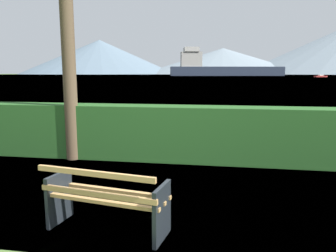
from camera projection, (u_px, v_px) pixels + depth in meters
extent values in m
plane|color=#4C6B33|center=(109.00, 229.00, 4.16)|extent=(1400.00, 1400.00, 0.00)
plane|color=#7A99A8|center=(222.00, 75.00, 305.25)|extent=(620.00, 620.00, 0.00)
cube|color=tan|center=(100.00, 202.00, 3.91)|extent=(1.52, 0.32, 0.04)
cube|color=tan|center=(108.00, 196.00, 4.09)|extent=(1.52, 0.32, 0.04)
cube|color=tan|center=(115.00, 191.00, 4.27)|extent=(1.52, 0.32, 0.04)
cube|color=tan|center=(97.00, 194.00, 3.82)|extent=(1.52, 0.30, 0.06)
cube|color=tan|center=(94.00, 174.00, 3.74)|extent=(1.52, 0.30, 0.06)
cube|color=#1E2328|center=(59.00, 198.00, 4.32)|extent=(0.13, 0.51, 0.68)
cube|color=#1E2328|center=(162.00, 213.00, 3.85)|extent=(0.13, 0.51, 0.68)
cube|color=#285B23|center=(160.00, 133.00, 7.47)|extent=(13.22, 0.73, 1.24)
cylinder|color=brown|center=(68.00, 46.00, 7.18)|extent=(0.30, 0.30, 5.14)
cube|color=#2D384C|center=(227.00, 71.00, 231.51)|extent=(80.72, 28.37, 6.39)
cube|color=beige|center=(191.00, 59.00, 228.97)|extent=(16.31, 13.29, 10.23)
cube|color=silver|center=(191.00, 50.00, 227.89)|extent=(12.33, 13.51, 3.20)
cube|color=#B2332D|center=(321.00, 76.00, 156.57)|extent=(6.47, 4.28, 0.69)
cube|color=silver|center=(321.00, 75.00, 156.48)|extent=(2.59, 2.14, 0.49)
cone|color=slate|center=(100.00, 57.00, 555.87)|extent=(261.95, 261.95, 57.69)
cone|color=gray|center=(223.00, 61.00, 558.01)|extent=(283.68, 283.68, 44.10)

